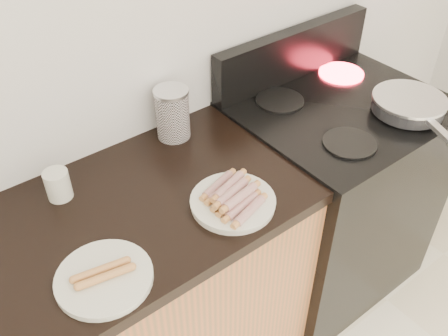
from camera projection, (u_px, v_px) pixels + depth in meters
wall_back at (96, 32)px, 1.43m from camera, size 4.00×0.04×2.60m
stove at (328, 196)px, 2.13m from camera, size 0.76×0.65×0.91m
stove_panel at (293, 54)px, 1.96m from camera, size 0.76×0.06×0.20m
burner_near_left at (350, 143)px, 1.66m from camera, size 0.18×0.18×0.01m
burner_near_right at (412, 109)px, 1.82m from camera, size 0.18×0.18×0.01m
burner_far_left at (280, 100)px, 1.86m from camera, size 0.18×0.18×0.01m
burner_far_right at (341, 73)px, 2.03m from camera, size 0.18×0.18×0.01m
frying_pan at (409, 104)px, 1.78m from camera, size 0.27×0.44×0.05m
main_plate at (233, 203)px, 1.45m from camera, size 0.27×0.27×0.02m
side_plate at (104, 278)px, 1.24m from camera, size 0.30×0.30×0.02m
hotdog_pile at (233, 196)px, 1.43m from camera, size 0.13×0.19×0.05m
plain_sausages at (103, 273)px, 1.22m from camera, size 0.14×0.07×0.02m
canister at (172, 113)px, 1.66m from camera, size 0.12×0.12×0.18m
mug at (58, 185)px, 1.45m from camera, size 0.09×0.09×0.09m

